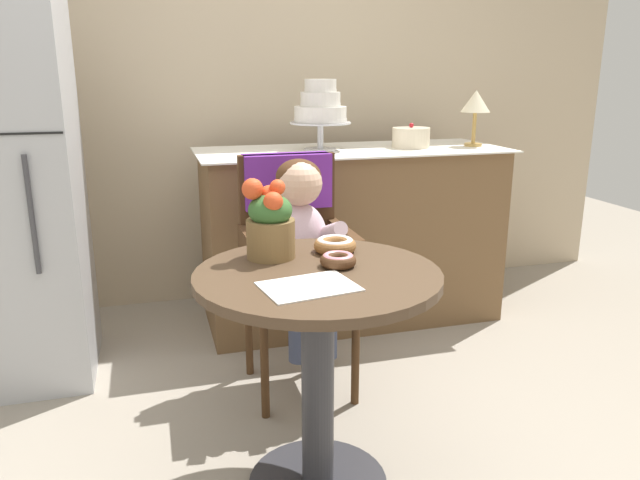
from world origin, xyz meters
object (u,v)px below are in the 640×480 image
wicker_chair (293,234)px  round_layer_cake (411,138)px  cafe_table (318,339)px  donut_front (335,244)px  donut_mid (338,260)px  table_lamp (476,104)px  flower_vase (270,222)px  tiered_cake_stand (320,108)px  seated_child (302,235)px

wicker_chair → round_layer_cake: bearing=41.7°
cafe_table → wicker_chair: (0.10, 0.72, 0.13)m
cafe_table → donut_front: (0.11, 0.17, 0.24)m
donut_mid → table_lamp: (1.13, 1.22, 0.38)m
wicker_chair → round_layer_cake: 1.00m
flower_vase → table_lamp: bearing=39.6°
wicker_chair → tiered_cake_stand: (0.28, 0.58, 0.46)m
wicker_chair → flower_vase: (-0.20, -0.54, 0.19)m
wicker_chair → tiered_cake_stand: 0.80m
seated_child → round_layer_cake: bearing=43.4°
wicker_chair → cafe_table: bearing=-92.6°
table_lamp → flower_vase: bearing=-140.4°
cafe_table → round_layer_cake: bearing=56.2°
flower_vase → seated_child: bearing=62.8°
flower_vase → wicker_chair: bearing=69.8°
cafe_table → table_lamp: bearing=46.2°
tiered_cake_stand → table_lamp: 0.82m
cafe_table → donut_front: donut_front is taller
cafe_table → donut_front: size_ratio=5.29×
seated_child → cafe_table: bearing=-99.8°
tiered_cake_stand → table_lamp: tiered_cake_stand is taller
donut_front → flower_vase: (-0.21, 0.00, 0.09)m
cafe_table → tiered_cake_stand: (0.38, 1.30, 0.59)m
wicker_chair → tiered_cake_stand: tiered_cake_stand is taller
cafe_table → round_layer_cake: (0.86, 1.28, 0.44)m
donut_mid → table_lamp: 1.70m
cafe_table → donut_mid: 0.24m
donut_mid → round_layer_cake: (0.79, 1.26, 0.21)m
donut_mid → seated_child: bearing=87.2°
wicker_chair → table_lamp: (1.10, 0.53, 0.48)m
donut_mid → table_lamp: bearing=47.3°
wicker_chair → donut_front: wicker_chair is taller
donut_mid → table_lamp: size_ratio=0.38×
tiered_cake_stand → round_layer_cake: bearing=-2.1°
cafe_table → donut_mid: size_ratio=6.67×
tiered_cake_stand → table_lamp: size_ratio=1.20×
cafe_table → donut_mid: bearing=20.8°
round_layer_cake → table_lamp: table_lamp is taller
table_lamp → donut_front: bearing=-135.4°
cafe_table → seated_child: bearing=80.2°
cafe_table → round_layer_cake: 1.61m
cafe_table → table_lamp: table_lamp is taller
seated_child → round_layer_cake: 1.08m
seated_child → wicker_chair: bearing=90.0°
seated_child → donut_front: size_ratio=5.34×
wicker_chair → tiered_cake_stand: bearing=69.1°
donut_front → round_layer_cake: round_layer_cake is taller
tiered_cake_stand → round_layer_cake: 0.50m
wicker_chair → table_lamp: bearing=30.9°
flower_vase → round_layer_cake: round_layer_cake is taller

